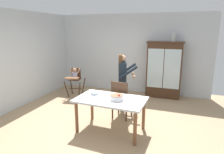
{
  "coord_description": "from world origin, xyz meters",
  "views": [
    {
      "loc": [
        1.66,
        -4.04,
        2.17
      ],
      "look_at": [
        -0.02,
        0.7,
        0.95
      ],
      "focal_mm": 31.47,
      "sensor_mm": 36.0,
      "label": 1
    }
  ],
  "objects_px": {
    "birthday_cake": "(117,97)",
    "serving_bowl": "(95,93)",
    "dining_table": "(111,103)",
    "ceramic_vase": "(174,38)",
    "china_cabinet": "(164,70)",
    "dining_chair_far_side": "(121,97)",
    "high_chair_with_toddler": "(75,77)",
    "adult_person": "(123,76)"
  },
  "relations": [
    {
      "from": "china_cabinet",
      "to": "adult_person",
      "type": "distance_m",
      "value": 1.78
    },
    {
      "from": "china_cabinet",
      "to": "birthday_cake",
      "type": "relative_size",
      "value": 6.47
    },
    {
      "from": "china_cabinet",
      "to": "dining_table",
      "type": "height_order",
      "value": "china_cabinet"
    },
    {
      "from": "china_cabinet",
      "to": "serving_bowl",
      "type": "height_order",
      "value": "china_cabinet"
    },
    {
      "from": "china_cabinet",
      "to": "dining_table",
      "type": "distance_m",
      "value": 2.85
    },
    {
      "from": "china_cabinet",
      "to": "birthday_cake",
      "type": "distance_m",
      "value": 2.83
    },
    {
      "from": "serving_bowl",
      "to": "dining_chair_far_side",
      "type": "relative_size",
      "value": 0.19
    },
    {
      "from": "dining_table",
      "to": "birthday_cake",
      "type": "bearing_deg",
      "value": -12.82
    },
    {
      "from": "china_cabinet",
      "to": "serving_bowl",
      "type": "distance_m",
      "value": 2.87
    },
    {
      "from": "china_cabinet",
      "to": "high_chair_with_toddler",
      "type": "bearing_deg",
      "value": -162.07
    },
    {
      "from": "china_cabinet",
      "to": "birthday_cake",
      "type": "bearing_deg",
      "value": -104.52
    },
    {
      "from": "ceramic_vase",
      "to": "dining_table",
      "type": "relative_size",
      "value": 0.18
    },
    {
      "from": "birthday_cake",
      "to": "dining_chair_far_side",
      "type": "bearing_deg",
      "value": 99.82
    },
    {
      "from": "birthday_cake",
      "to": "china_cabinet",
      "type": "bearing_deg",
      "value": 75.48
    },
    {
      "from": "dining_table",
      "to": "birthday_cake",
      "type": "height_order",
      "value": "birthday_cake"
    },
    {
      "from": "adult_person",
      "to": "serving_bowl",
      "type": "relative_size",
      "value": 8.5
    },
    {
      "from": "dining_table",
      "to": "birthday_cake",
      "type": "distance_m",
      "value": 0.21
    },
    {
      "from": "china_cabinet",
      "to": "ceramic_vase",
      "type": "height_order",
      "value": "ceramic_vase"
    },
    {
      "from": "high_chair_with_toddler",
      "to": "dining_chair_far_side",
      "type": "distance_m",
      "value": 2.26
    },
    {
      "from": "ceramic_vase",
      "to": "high_chair_with_toddler",
      "type": "relative_size",
      "value": 0.28
    },
    {
      "from": "ceramic_vase",
      "to": "dining_chair_far_side",
      "type": "relative_size",
      "value": 0.28
    },
    {
      "from": "china_cabinet",
      "to": "high_chair_with_toddler",
      "type": "distance_m",
      "value": 2.92
    },
    {
      "from": "dining_table",
      "to": "dining_chair_far_side",
      "type": "height_order",
      "value": "dining_chair_far_side"
    },
    {
      "from": "high_chair_with_toddler",
      "to": "dining_chair_far_side",
      "type": "relative_size",
      "value": 0.99
    },
    {
      "from": "dining_table",
      "to": "dining_chair_far_side",
      "type": "relative_size",
      "value": 1.57
    },
    {
      "from": "dining_table",
      "to": "birthday_cake",
      "type": "xyz_separation_m",
      "value": [
        0.14,
        -0.03,
        0.15
      ]
    },
    {
      "from": "ceramic_vase",
      "to": "china_cabinet",
      "type": "bearing_deg",
      "value": -179.07
    },
    {
      "from": "birthday_cake",
      "to": "serving_bowl",
      "type": "height_order",
      "value": "birthday_cake"
    },
    {
      "from": "china_cabinet",
      "to": "ceramic_vase",
      "type": "bearing_deg",
      "value": 0.93
    },
    {
      "from": "dining_table",
      "to": "adult_person",
      "type": "bearing_deg",
      "value": 94.44
    },
    {
      "from": "adult_person",
      "to": "birthday_cake",
      "type": "xyz_separation_m",
      "value": [
        0.24,
        -1.23,
        -0.17
      ]
    },
    {
      "from": "adult_person",
      "to": "high_chair_with_toddler",
      "type": "bearing_deg",
      "value": 53.08
    },
    {
      "from": "high_chair_with_toddler",
      "to": "dining_table",
      "type": "xyz_separation_m",
      "value": [
        1.91,
        -1.81,
        -0.01
      ]
    },
    {
      "from": "high_chair_with_toddler",
      "to": "china_cabinet",
      "type": "bearing_deg",
      "value": 7.46
    },
    {
      "from": "serving_bowl",
      "to": "china_cabinet",
      "type": "bearing_deg",
      "value": 63.33
    },
    {
      "from": "ceramic_vase",
      "to": "high_chair_with_toddler",
      "type": "bearing_deg",
      "value": -163.29
    },
    {
      "from": "birthday_cake",
      "to": "serving_bowl",
      "type": "bearing_deg",
      "value": 163.07
    },
    {
      "from": "china_cabinet",
      "to": "high_chair_with_toddler",
      "type": "height_order",
      "value": "china_cabinet"
    },
    {
      "from": "china_cabinet",
      "to": "serving_bowl",
      "type": "relative_size",
      "value": 10.06
    },
    {
      "from": "high_chair_with_toddler",
      "to": "adult_person",
      "type": "height_order",
      "value": "adult_person"
    },
    {
      "from": "birthday_cake",
      "to": "serving_bowl",
      "type": "distance_m",
      "value": 0.6
    },
    {
      "from": "china_cabinet",
      "to": "high_chair_with_toddler",
      "type": "xyz_separation_m",
      "value": [
        -2.77,
        -0.9,
        -0.26
      ]
    }
  ]
}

